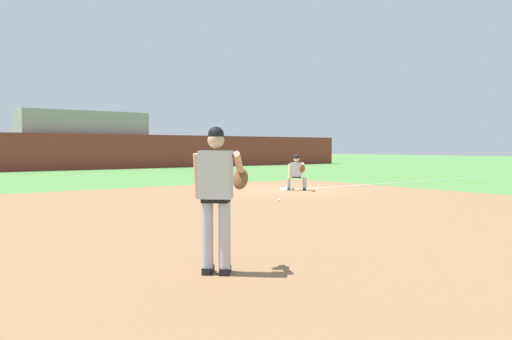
{
  "coord_description": "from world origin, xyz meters",
  "views": [
    {
      "loc": [
        -11.99,
        -14.36,
        1.6
      ],
      "look_at": [
        -6.11,
        -6.35,
        1.15
      ],
      "focal_mm": 35.0,
      "sensor_mm": 36.0,
      "label": 1
    }
  ],
  "objects_px": {
    "baseball": "(279,200)",
    "pitcher": "(218,191)",
    "first_baseman": "(297,171)",
    "first_base_bag": "(287,189)"
  },
  "relations": [
    {
      "from": "first_baseman",
      "to": "pitcher",
      "type": "bearing_deg",
      "value": -135.54
    },
    {
      "from": "pitcher",
      "to": "first_baseman",
      "type": "bearing_deg",
      "value": 44.46
    },
    {
      "from": "pitcher",
      "to": "first_baseman",
      "type": "height_order",
      "value": "pitcher"
    },
    {
      "from": "baseball",
      "to": "first_baseman",
      "type": "relative_size",
      "value": 0.06
    },
    {
      "from": "first_base_bag",
      "to": "baseball",
      "type": "relative_size",
      "value": 5.14
    },
    {
      "from": "first_baseman",
      "to": "first_base_bag",
      "type": "bearing_deg",
      "value": 117.5
    },
    {
      "from": "first_base_bag",
      "to": "baseball",
      "type": "distance_m",
      "value": 3.98
    },
    {
      "from": "baseball",
      "to": "pitcher",
      "type": "relative_size",
      "value": 0.04
    },
    {
      "from": "baseball",
      "to": "pitcher",
      "type": "distance_m",
      "value": 8.62
    },
    {
      "from": "pitcher",
      "to": "first_baseman",
      "type": "relative_size",
      "value": 1.39
    }
  ]
}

